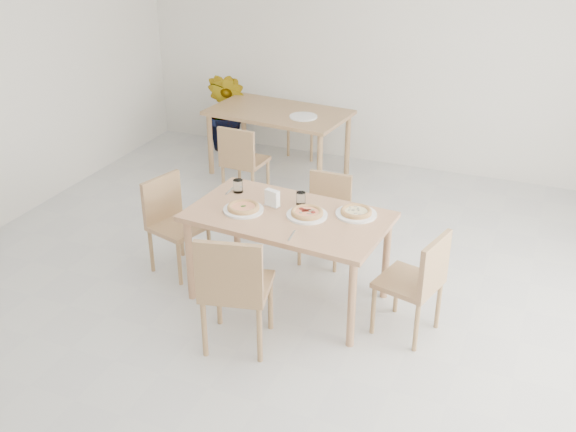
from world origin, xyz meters
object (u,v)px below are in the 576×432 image
at_px(plate_mushroom, 356,214).
at_px(plate_empty, 303,117).
at_px(plate_margherita, 243,210).
at_px(napkin_holder, 272,199).
at_px(pizza_margherita, 243,207).
at_px(chair_back_n, 310,118).
at_px(plate_pepperoni, 307,215).
at_px(potted_plant, 227,112).
at_px(chair_south, 234,285).
at_px(pizza_pepperoni, 307,212).
at_px(main_table, 288,224).
at_px(chair_north, 326,211).
at_px(chair_back_s, 242,158).
at_px(chair_east, 419,278).
at_px(second_table, 279,118).
at_px(tumbler_a, 238,186).
at_px(tumbler_b, 301,198).
at_px(pizza_mushroom, 356,211).
at_px(chair_west, 172,218).

relative_size(plate_mushroom, plate_empty, 1.05).
distance_m(plate_margherita, napkin_holder, 0.24).
xyz_separation_m(pizza_margherita, plate_empty, (-0.40, 2.32, -0.02)).
bearing_deg(plate_empty, chair_back_n, 105.61).
xyz_separation_m(plate_pepperoni, potted_plant, (-2.10, 2.77, -0.25)).
bearing_deg(chair_south, plate_empty, -90.46).
distance_m(plate_pepperoni, pizza_pepperoni, 0.02).
relative_size(main_table, pizza_pepperoni, 4.94).
bearing_deg(chair_north, chair_back_s, 145.92).
distance_m(chair_north, plate_mushroom, 0.78).
bearing_deg(chair_south, main_table, -109.36).
height_order(chair_north, pizza_pepperoni, pizza_pepperoni).
relative_size(chair_south, napkin_holder, 6.56).
bearing_deg(chair_back_s, chair_east, 145.98).
bearing_deg(second_table, tumbler_a, -69.84).
distance_m(tumbler_b, napkin_holder, 0.23).
distance_m(main_table, tumbler_b, 0.25).
bearing_deg(napkin_holder, chair_east, 6.56).
bearing_deg(tumbler_b, main_table, -96.17).
xyz_separation_m(main_table, chair_north, (0.05, 0.75, -0.22)).
height_order(plate_margherita, chair_back_s, chair_back_s).
bearing_deg(napkin_holder, plate_pepperoni, 5.83).
bearing_deg(chair_north, napkin_holder, -108.92).
xyz_separation_m(tumbler_b, chair_back_n, (-1.01, 2.91, -0.35)).
distance_m(chair_east, pizza_mushroom, 0.71).
xyz_separation_m(pizza_margherita, chair_back_n, (-0.65, 3.19, -0.33)).
distance_m(napkin_holder, second_table, 2.46).
height_order(pizza_pepperoni, napkin_holder, napkin_holder).
bearing_deg(chair_north, chair_back_n, 112.77).
bearing_deg(plate_margherita, pizza_margherita, 135.00).
bearing_deg(tumbler_b, chair_west, -173.08).
bearing_deg(plate_margherita, pizza_mushroom, 17.38).
height_order(pizza_margherita, tumbler_a, tumbler_a).
distance_m(chair_south, chair_west, 1.32).
height_order(pizza_margherita, second_table, pizza_margherita).
xyz_separation_m(chair_back_s, chair_back_n, (0.16, 1.58, -0.02)).
bearing_deg(tumbler_b, chair_back_s, 131.50).
relative_size(second_table, plate_empty, 5.32).
bearing_deg(chair_east, pizza_margherita, -76.56).
distance_m(main_table, pizza_pepperoni, 0.19).
relative_size(plate_mushroom, potted_plant, 0.31).
bearing_deg(chair_north, pizza_margherita, -116.74).
relative_size(chair_west, potted_plant, 0.82).
bearing_deg(chair_back_n, chair_north, -55.71).
distance_m(tumbler_a, second_table, 2.20).
bearing_deg(chair_west, plate_pepperoni, -75.82).
relative_size(plate_pepperoni, tumbler_b, 3.16).
distance_m(napkin_holder, chair_back_n, 3.17).
height_order(chair_south, chair_west, chair_south).
relative_size(pizza_mushroom, second_table, 0.19).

